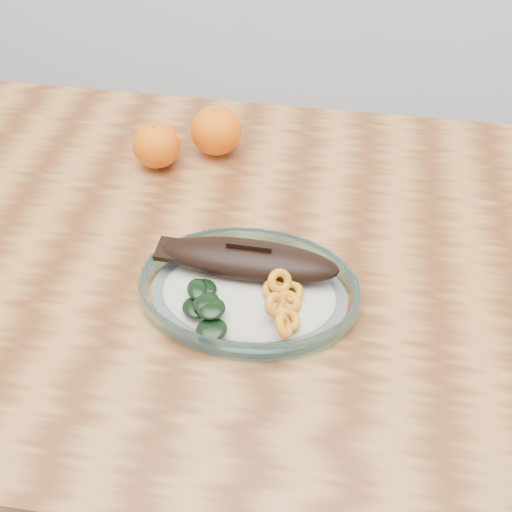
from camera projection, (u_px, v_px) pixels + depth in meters
name	position (u px, v px, depth m)	size (l,w,h in m)	color
ground	(228.00, 488.00, 1.44)	(3.00, 3.00, 0.00)	slate
dining_table	(215.00, 296.00, 0.99)	(1.20, 0.80, 0.75)	brown
plated_meal	(249.00, 287.00, 0.84)	(0.53, 0.52, 0.08)	white
orange_left	(156.00, 145.00, 1.03)	(0.08, 0.08, 0.08)	#FF5B05
orange_right	(216.00, 131.00, 1.06)	(0.08, 0.08, 0.08)	#FF5B05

